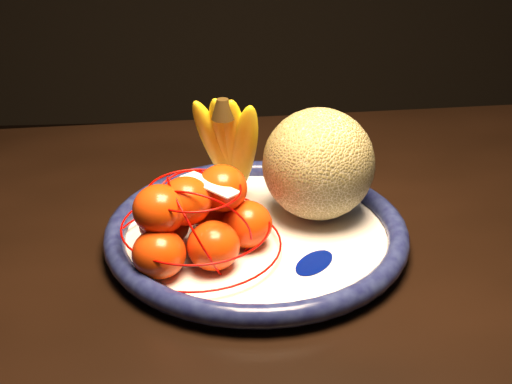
{
  "coord_description": "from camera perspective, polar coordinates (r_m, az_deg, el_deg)",
  "views": [
    {
      "loc": [
        -0.1,
        -0.84,
        1.22
      ],
      "look_at": [
        -0.05,
        -0.04,
        0.8
      ],
      "focal_mm": 50.0,
      "sensor_mm": 36.0,
      "label": 1
    }
  ],
  "objects": [
    {
      "name": "dining_table",
      "position": [
        1.0,
        7.38,
        -7.19
      ],
      "size": [
        1.53,
        0.98,
        0.73
      ],
      "rotation": [
        0.0,
        0.0,
        0.07
      ],
      "color": "black",
      "rests_on": "ground"
    },
    {
      "name": "mandarin_bag",
      "position": [
        0.87,
        -4.82,
        -2.31
      ],
      "size": [
        0.27,
        0.27,
        0.13
      ],
      "rotation": [
        0.0,
        0.0,
        0.39
      ],
      "color": "#FF3B12",
      "rests_on": "fruit_bowl"
    },
    {
      "name": "banana_bunch",
      "position": [
        0.96,
        -2.06,
        4.0
      ],
      "size": [
        0.11,
        0.11,
        0.18
      ],
      "rotation": [
        0.0,
        0.0,
        -0.3
      ],
      "color": "yellow",
      "rests_on": "fruit_bowl"
    },
    {
      "name": "fruit_bowl",
      "position": [
        0.92,
        0.03,
        -3.31
      ],
      "size": [
        0.39,
        0.39,
        0.03
      ],
      "rotation": [
        0.0,
        0.0,
        0.28
      ],
      "color": "white",
      "rests_on": "dining_table"
    },
    {
      "name": "price_tag",
      "position": [
        0.84,
        -3.69,
        0.58
      ],
      "size": [
        0.07,
        0.07,
        0.01
      ],
      "primitive_type": "cube",
      "rotation": [
        -0.14,
        0.1,
        -0.67
      ],
      "color": "white",
      "rests_on": "mandarin_bag"
    },
    {
      "name": "cantaloupe",
      "position": [
        0.94,
        5.02,
        2.24
      ],
      "size": [
        0.15,
        0.15,
        0.15
      ],
      "primitive_type": "sphere",
      "color": "olive",
      "rests_on": "fruit_bowl"
    }
  ]
}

